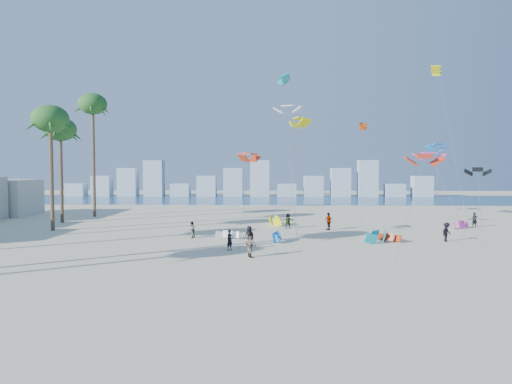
{
  "coord_description": "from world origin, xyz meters",
  "views": [
    {
      "loc": [
        4.53,
        -24.24,
        6.61
      ],
      "look_at": [
        3.0,
        16.0,
        4.5
      ],
      "focal_mm": 32.17,
      "sensor_mm": 36.0,
      "label": 1
    }
  ],
  "objects": [
    {
      "name": "kitesurfer_mid",
      "position": [
        2.89,
        9.47,
        0.89
      ],
      "size": [
        0.99,
        1.08,
        1.79
      ],
      "primitive_type": "imported",
      "rotation": [
        0.0,
        0.0,
        2.03
      ],
      "color": "gray",
      "rests_on": "ground"
    },
    {
      "name": "ground",
      "position": [
        0.0,
        0.0,
        0.0
      ],
      "size": [
        220.0,
        220.0,
        0.0
      ],
      "primitive_type": "plane",
      "color": "beige",
      "rests_on": "ground"
    },
    {
      "name": "flying_kites",
      "position": [
        12.75,
        23.77,
        11.97
      ],
      "size": [
        23.84,
        29.56,
        18.57
      ],
      "color": "red",
      "rests_on": "ground"
    },
    {
      "name": "kitesurfers_far",
      "position": [
        10.14,
        21.19,
        0.85
      ],
      "size": [
        30.93,
        13.62,
        1.85
      ],
      "color": "black",
      "rests_on": "ground"
    },
    {
      "name": "distant_skyline",
      "position": [
        -1.19,
        82.0,
        3.09
      ],
      "size": [
        85.0,
        3.0,
        8.4
      ],
      "color": "#9EADBF",
      "rests_on": "ground"
    },
    {
      "name": "ocean",
      "position": [
        0.0,
        72.0,
        0.01
      ],
      "size": [
        220.0,
        220.0,
        0.0
      ],
      "primitive_type": "plane",
      "color": "navy",
      "rests_on": "ground"
    },
    {
      "name": "kitesurfer_near",
      "position": [
        1.04,
        12.15,
        0.84
      ],
      "size": [
        0.69,
        0.74,
        1.69
      ],
      "primitive_type": "imported",
      "rotation": [
        0.0,
        0.0,
        0.93
      ],
      "color": "black",
      "rests_on": "ground"
    },
    {
      "name": "grounded_kites",
      "position": [
        10.35,
        21.24,
        0.44
      ],
      "size": [
        27.33,
        15.24,
        1.01
      ],
      "color": "white",
      "rests_on": "ground"
    }
  ]
}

